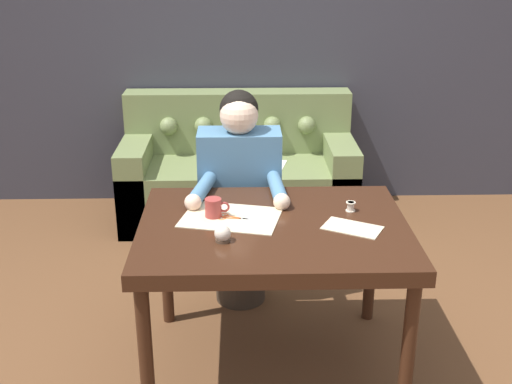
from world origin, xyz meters
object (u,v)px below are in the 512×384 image
Objects in this scene: person at (240,199)px; pin_cushion at (223,234)px; mug at (214,208)px; scissors at (235,218)px; thread_spool at (351,207)px; dining_table at (273,240)px; couch at (238,175)px.

person reaches higher than pin_cushion.
pin_cushion is at bearing -79.69° from mug.
thread_spool is (0.54, 0.07, 0.02)m from scissors.
thread_spool is (0.52, -0.47, 0.15)m from person.
dining_table is 10.61× the size of mug.
couch is 1.36× the size of person.
pin_cushion is at bearing -102.70° from scissors.
mug is (-0.10, 0.02, 0.04)m from scissors.
dining_table is at bearing -159.31° from thread_spool.
mug is (-0.12, -0.52, 0.17)m from person.
person is (-0.15, 0.60, -0.05)m from dining_table.
couch reaches higher than dining_table.
scissors is at bearing -172.06° from thread_spool.
couch is 1.24m from person.
person is 4.84× the size of scissors.
mug is at bearing 162.67° from dining_table.
mug reaches higher than scissors.
dining_table is 0.20m from scissors.
pin_cushion is (-0.59, -0.30, 0.01)m from thread_spool.
person reaches higher than mug.
thread_spool is 0.63× the size of pin_cushion.
mug is 1.58× the size of pin_cushion.
couch is (-0.16, 1.81, -0.35)m from dining_table.
scissors is (-0.17, 0.06, 0.08)m from dining_table.
mug is at bearing -175.11° from thread_spool.
mug reaches higher than dining_table.
mug is (-0.27, 0.08, 0.12)m from dining_table.
dining_table is at bearing 36.88° from pin_cushion.
mug is at bearing -93.59° from couch.
mug reaches higher than pin_cushion.
scissors is 2.21× the size of mug.
scissors is at bearing 159.70° from dining_table.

